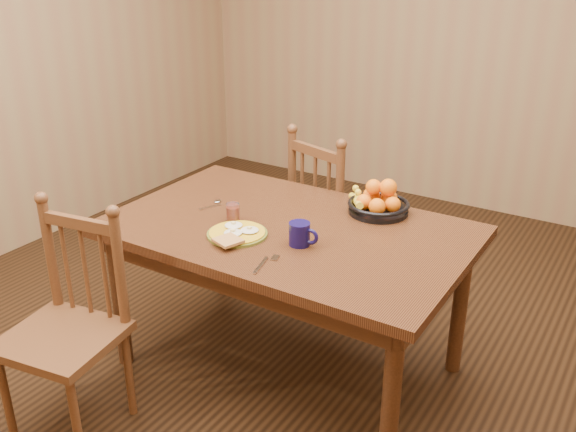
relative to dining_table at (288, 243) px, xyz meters
The scene contains 10 objects.
room 0.68m from the dining_table, ahead, with size 4.52×5.02×2.72m.
dining_table is the anchor object (origin of this frame).
chair_far 0.76m from the dining_table, 101.36° to the left, with size 0.56×0.54×0.99m.
chair_near 1.00m from the dining_table, 124.38° to the right, with size 0.49×0.48×0.96m.
breakfast_plate 0.26m from the dining_table, 123.55° to the right, with size 0.26×0.30×0.04m.
fork 0.38m from the dining_table, 72.07° to the right, with size 0.05×0.18×0.00m.
spoon 0.45m from the dining_table, behind, with size 0.06×0.15×0.01m.
coffee_mug 0.24m from the dining_table, 42.79° to the right, with size 0.13×0.09×0.10m.
juice_glass 0.28m from the dining_table, 158.48° to the right, with size 0.06×0.06×0.09m.
fruit_bowl 0.47m from the dining_table, 52.82° to the left, with size 0.32×0.29×0.17m.
Camera 1 is at (1.38, -2.22, 1.93)m, focal length 40.00 mm.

